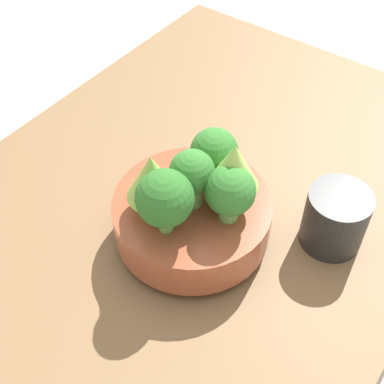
% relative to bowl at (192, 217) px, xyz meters
% --- Properties ---
extents(ground_plane, '(6.00, 6.00, 0.00)m').
position_rel_bowl_xyz_m(ground_plane, '(0.03, 0.04, -0.09)').
color(ground_plane, silver).
extents(table, '(1.00, 0.66, 0.05)m').
position_rel_bowl_xyz_m(table, '(0.03, 0.04, -0.06)').
color(table, brown).
rests_on(table, ground_plane).
extents(bowl, '(0.21, 0.21, 0.07)m').
position_rel_bowl_xyz_m(bowl, '(0.00, 0.00, 0.00)').
color(bowl, brown).
rests_on(bowl, table).
extents(broccoli_floret_front, '(0.06, 0.06, 0.08)m').
position_rel_bowl_xyz_m(broccoli_floret_front, '(0.01, -0.05, 0.08)').
color(broccoli_floret_front, '#6BA34C').
rests_on(broccoli_floret_front, bowl).
extents(broccoli_floret_right, '(0.06, 0.06, 0.07)m').
position_rel_bowl_xyz_m(broccoli_floret_right, '(0.06, 0.01, 0.07)').
color(broccoli_floret_right, '#7AB256').
rests_on(broccoli_floret_right, bowl).
extents(broccoli_floret_left, '(0.07, 0.07, 0.09)m').
position_rel_bowl_xyz_m(broccoli_floret_left, '(-0.05, 0.00, 0.08)').
color(broccoli_floret_left, '#6BA34C').
rests_on(broccoli_floret_left, bowl).
extents(romanesco_piece_far, '(0.07, 0.07, 0.09)m').
position_rel_bowl_xyz_m(romanesco_piece_far, '(-0.04, 0.03, 0.09)').
color(romanesco_piece_far, '#6BA34C').
rests_on(romanesco_piece_far, bowl).
extents(romanesco_piece_near, '(0.06, 0.06, 0.10)m').
position_rel_bowl_xyz_m(romanesco_piece_near, '(0.03, -0.04, 0.09)').
color(romanesco_piece_near, '#6BA34C').
rests_on(romanesco_piece_near, bowl).
extents(broccoli_floret_center, '(0.06, 0.06, 0.08)m').
position_rel_bowl_xyz_m(broccoli_floret_center, '(-0.00, 0.00, 0.08)').
color(broccoli_floret_center, '#609347').
rests_on(broccoli_floret_center, bowl).
extents(cup, '(0.08, 0.08, 0.09)m').
position_rel_bowl_xyz_m(cup, '(0.11, -0.15, 0.00)').
color(cup, black).
rests_on(cup, table).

